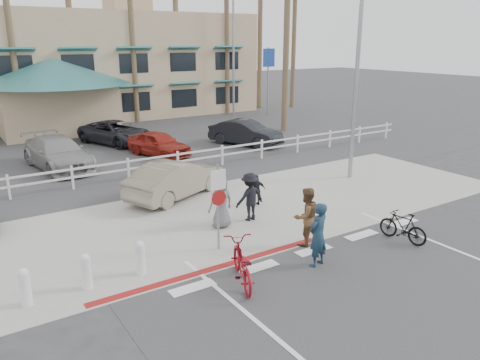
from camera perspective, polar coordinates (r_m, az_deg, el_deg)
ground at (r=13.69m, az=10.65°, el=-9.33°), size 140.00×140.00×0.00m
bike_path at (r=12.50m, az=17.09°, el=-12.47°), size 12.00×16.00×0.01m
sidewalk_plaza at (r=16.92m, az=0.15°, el=-3.83°), size 22.00×7.00×0.01m
cross_street at (r=20.21m, az=-6.07°, el=-0.48°), size 40.00×5.00×0.01m
parking_lot at (r=28.75m, az=-14.78°, el=4.23°), size 50.00×16.00×0.01m
curb_red at (r=12.91m, az=-3.04°, el=-10.68°), size 7.00×0.25×0.02m
rail_fence at (r=22.02m, az=-7.33°, el=2.26°), size 29.40×0.16×1.00m
building at (r=41.17m, az=-18.71°, el=15.46°), size 28.00×16.00×11.30m
sign_post at (r=13.45m, az=-2.69°, el=-2.82°), size 0.50×0.10×2.90m
bollard_0 at (r=12.68m, az=-12.08°, el=-9.24°), size 0.26×0.26×0.95m
bollard_1 at (r=12.32m, az=-18.24°, el=-10.54°), size 0.26×0.26×0.95m
bollard_2 at (r=12.12m, az=-24.74°, el=-11.78°), size 0.26×0.26×0.95m
streetlight_0 at (r=20.87m, az=14.04°, el=12.26°), size 0.60×2.00×9.00m
streetlight_1 at (r=38.76m, az=-0.81°, el=14.94°), size 0.60×2.00×9.50m
info_sign at (r=38.34m, az=3.42°, el=11.98°), size 1.20×0.16×5.60m
palm_3 at (r=34.10m, az=-26.35°, el=16.85°), size 4.00×4.00×14.00m
palm_4 at (r=35.86m, az=-20.05°, el=18.25°), size 4.00×4.00×15.00m
palm_5 at (r=36.07m, az=-13.05°, el=17.19°), size 4.00×4.00×13.00m
palm_6 at (r=38.64m, az=-7.89°, el=20.36°), size 4.00×4.00×17.00m
palm_7 at (r=39.60m, az=-1.63°, el=18.23°), size 4.00×4.00×14.00m
palm_8 at (r=42.66m, az=2.47°, el=18.79°), size 4.00×4.00×15.00m
palm_9 at (r=43.66m, az=6.61°, el=17.33°), size 4.00×4.00×13.00m
palm_11 at (r=31.64m, az=5.73°, el=18.54°), size 4.00×4.00×14.00m
bike_red at (r=11.96m, az=0.18°, el=-10.11°), size 1.45×2.20×1.09m
rider_red at (r=12.86m, az=9.48°, el=-6.60°), size 0.74×0.57×1.81m
bike_black at (r=15.18m, az=19.24°, el=-5.39°), size 0.69×1.62×0.94m
rider_black at (r=14.07m, az=8.05°, el=-4.46°), size 0.88×0.69×1.80m
pedestrian_a at (r=15.87m, az=1.22°, el=-2.06°), size 1.11×0.67×1.67m
pedestrian_child at (r=17.37m, az=2.04°, el=-1.25°), size 0.74×0.44×1.18m
pedestrian_b at (r=15.26m, az=-2.35°, el=-2.71°), size 0.87×0.58×1.75m
car_white_sedan at (r=18.47m, az=-7.79°, el=0.16°), size 4.70×3.21×1.47m
lot_car_1 at (r=24.04m, az=-21.32°, el=3.08°), size 2.76×5.40×1.50m
lot_car_2 at (r=25.26m, az=-9.86°, el=4.38°), size 2.67×4.15×1.31m
lot_car_3 at (r=27.53m, az=0.70°, el=5.79°), size 3.23×4.66×1.46m
lot_car_5 at (r=28.82m, az=-14.87°, el=5.62°), size 3.92×5.37×1.36m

